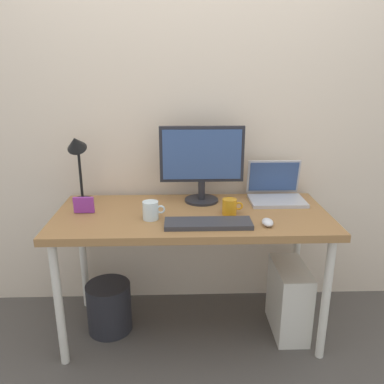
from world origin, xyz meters
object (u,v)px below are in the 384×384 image
at_px(photo_frame, 84,205).
at_px(computer_tower, 289,299).
at_px(laptop, 275,190).
at_px(desk, 192,224).
at_px(wastebasket, 109,307).
at_px(mouse, 268,222).
at_px(coffee_mug, 230,207).
at_px(monitor, 202,160).
at_px(keyboard, 208,223).
at_px(glass_cup, 151,210).
at_px(desk_lamp, 77,153).

height_order(photo_frame, computer_tower, photo_frame).
bearing_deg(laptop, desk, -157.73).
bearing_deg(wastebasket, mouse, -13.09).
bearing_deg(coffee_mug, laptop, 38.04).
height_order(monitor, coffee_mug, monitor).
bearing_deg(wastebasket, monitor, 18.22).
bearing_deg(wastebasket, photo_frame, 178.35).
distance_m(keyboard, mouse, 0.30).
height_order(computer_tower, wastebasket, computer_tower).
bearing_deg(laptop, glass_cup, -158.02).
distance_m(mouse, coffee_mug, 0.24).
xyz_separation_m(monitor, laptop, (0.45, 0.01, -0.20)).
relative_size(coffee_mug, wastebasket, 0.38).
distance_m(desk_lamp, photo_frame, 0.31).
height_order(coffee_mug, wastebasket, coffee_mug).
relative_size(desk, monitor, 3.07).
xyz_separation_m(desk_lamp, photo_frame, (0.06, -0.18, -0.25)).
relative_size(keyboard, glass_cup, 3.73).
bearing_deg(coffee_mug, wastebasket, 176.66).
bearing_deg(mouse, monitor, 129.06).
height_order(monitor, computer_tower, monitor).
relative_size(desk, desk_lamp, 3.56).
bearing_deg(coffee_mug, keyboard, -129.53).
bearing_deg(laptop, mouse, -108.41).
height_order(monitor, wastebasket, monitor).
distance_m(desk, wastebasket, 0.72).
distance_m(laptop, photo_frame, 1.12).
height_order(desk_lamp, wastebasket, desk_lamp).
bearing_deg(monitor, mouse, -50.94).
height_order(keyboard, photo_frame, photo_frame).
bearing_deg(desk, laptop, 22.27).
bearing_deg(desk_lamp, laptop, 0.72).
bearing_deg(mouse, keyboard, 178.82).
height_order(laptop, glass_cup, laptop).
bearing_deg(monitor, coffee_mug, -57.89).
bearing_deg(coffee_mug, photo_frame, 176.87).
relative_size(desk, laptop, 4.68).
bearing_deg(glass_cup, computer_tower, 3.87).
height_order(desk_lamp, photo_frame, desk_lamp).
relative_size(keyboard, photo_frame, 4.00).
xyz_separation_m(mouse, wastebasket, (-0.87, 0.20, -0.61)).
distance_m(mouse, computer_tower, 0.61).
bearing_deg(keyboard, desk, 112.16).
height_order(desk_lamp, glass_cup, desk_lamp).
xyz_separation_m(mouse, glass_cup, (-0.59, 0.11, 0.03)).
xyz_separation_m(keyboard, coffee_mug, (0.13, 0.16, 0.03)).
height_order(monitor, glass_cup, monitor).
bearing_deg(photo_frame, laptop, 10.08).
bearing_deg(glass_cup, monitor, 44.69).
bearing_deg(wastebasket, desk_lamp, 130.30).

